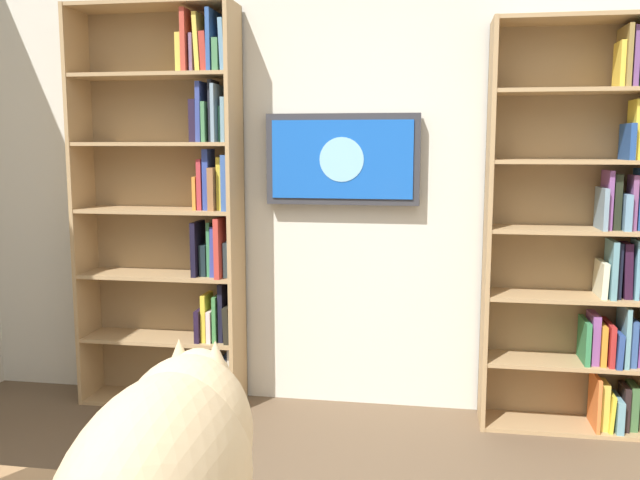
{
  "coord_description": "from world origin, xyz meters",
  "views": [
    {
      "loc": [
        -0.41,
        1.5,
        1.46
      ],
      "look_at": [
        0.01,
        -1.03,
        1.1
      ],
      "focal_mm": 38.26,
      "sensor_mm": 36.0,
      "label": 1
    }
  ],
  "objects": [
    {
      "name": "wall_back",
      "position": [
        0.0,
        -2.23,
        1.35
      ],
      "size": [
        4.52,
        0.06,
        2.7
      ],
      "primitive_type": "cube",
      "color": "silver",
      "rests_on": "ground"
    },
    {
      "name": "bookshelf_left",
      "position": [
        -1.18,
        -2.06,
        1.01
      ],
      "size": [
        0.81,
        0.28,
        2.06
      ],
      "color": "tan",
      "rests_on": "ground"
    },
    {
      "name": "bookshelf_right",
      "position": [
        0.97,
        -2.06,
        1.06
      ],
      "size": [
        0.91,
        0.28,
        2.19
      ],
      "color": "tan",
      "rests_on": "ground"
    },
    {
      "name": "wall_mounted_tv",
      "position": [
        0.07,
        -2.15,
        1.38
      ],
      "size": [
        0.83,
        0.07,
        0.49
      ],
      "color": "#333338"
    }
  ]
}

